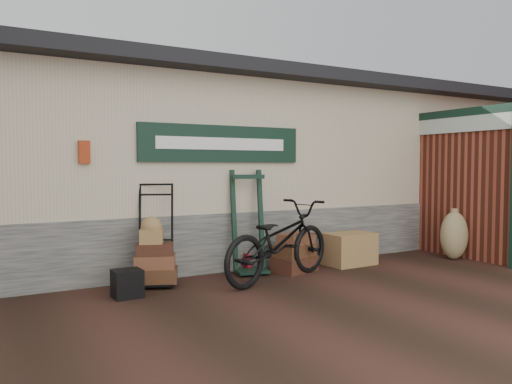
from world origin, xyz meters
TOP-DOWN VIEW (x-y plane):
  - ground at (0.00, 0.00)m, footprint 80.00×80.00m
  - station_building at (-0.01, 2.74)m, footprint 14.40×4.10m
  - brick_outbuilding at (4.70, 1.19)m, footprint 1.71×4.51m
  - porter_trolley at (-1.42, 0.76)m, footprint 0.85×0.75m
  - green_barrow at (0.04, 0.79)m, footprint 0.64×0.57m
  - suitcase_stack at (0.69, 0.49)m, footprint 0.77×0.61m
  - wicker_hamper at (1.78, 0.51)m, footprint 0.82×0.55m
  - black_trunk at (-1.95, 0.26)m, footprint 0.35×0.31m
  - bicycle at (0.16, 0.12)m, footprint 1.38×2.27m
  - burlap_sack_left at (3.67, -0.00)m, footprint 0.56×0.49m

SIDE VIEW (x-z plane):
  - ground at x=0.00m, z-range 0.00..0.00m
  - black_trunk at x=-1.95m, z-range 0.00..0.34m
  - wicker_hamper at x=1.78m, z-range 0.00..0.52m
  - suitcase_stack at x=0.69m, z-range 0.00..0.60m
  - burlap_sack_left at x=3.67m, z-range 0.00..0.83m
  - bicycle at x=0.16m, z-range 0.00..1.25m
  - porter_trolley at x=-1.42m, z-range 0.00..1.41m
  - green_barrow at x=0.04m, z-range 0.00..1.55m
  - brick_outbuilding at x=4.70m, z-range -0.01..2.61m
  - station_building at x=-0.01m, z-range 0.01..3.21m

